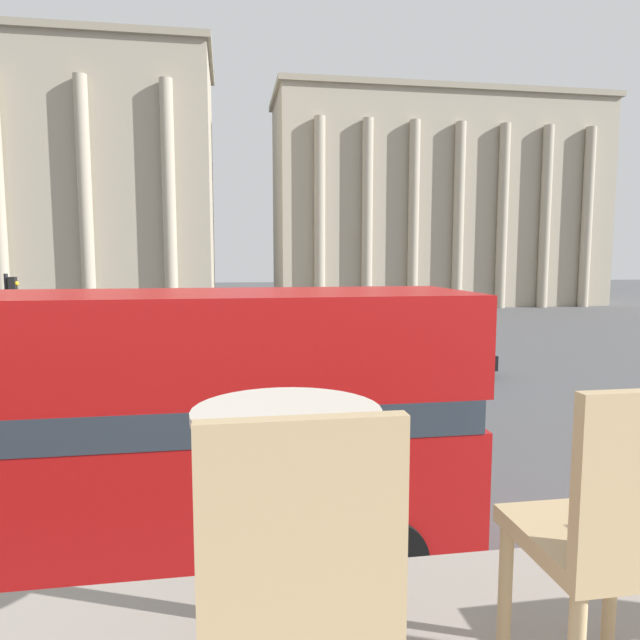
% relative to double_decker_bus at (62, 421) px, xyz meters
% --- Properties ---
extents(double_decker_bus, '(11.27, 2.64, 3.97)m').
position_rel_double_decker_bus_xyz_m(double_decker_bus, '(0.00, 0.00, 0.00)').
color(double_decker_bus, black).
rests_on(double_decker_bus, ground_plane).
extents(cafe_dining_table, '(0.60, 0.60, 0.73)m').
position_rel_double_decker_bus_xyz_m(cafe_dining_table, '(2.44, -6.23, 1.54)').
color(cafe_dining_table, '#2D2D30').
rests_on(cafe_dining_table, cafe_floor_slab).
extents(cafe_chair_0, '(0.40, 0.40, 0.91)m').
position_rel_double_decker_bus_xyz_m(cafe_chair_0, '(2.39, -6.85, 1.52)').
color(cafe_chair_0, tan).
rests_on(cafe_chair_0, cafe_floor_slab).
extents(cafe_chair_1, '(0.40, 0.40, 0.91)m').
position_rel_double_decker_bus_xyz_m(cafe_chair_1, '(3.21, -6.76, 1.52)').
color(cafe_chair_1, tan).
rests_on(cafe_chair_1, cafe_floor_slab).
extents(plaza_building_left, '(27.95, 11.81, 19.76)m').
position_rel_double_decker_bus_xyz_m(plaza_building_left, '(-12.59, 38.58, 7.65)').
color(plaza_building_left, '#A39984').
rests_on(plaza_building_left, ground_plane).
extents(plaza_building_right, '(30.71, 11.30, 19.06)m').
position_rel_double_decker_bus_xyz_m(plaza_building_right, '(21.84, 44.34, 7.29)').
color(plaza_building_right, '#A39984').
rests_on(plaza_building_right, ground_plane).
extents(traffic_light_near, '(0.42, 0.24, 3.45)m').
position_rel_double_decker_bus_xyz_m(traffic_light_near, '(-1.75, 4.61, 0.03)').
color(traffic_light_near, black).
rests_on(traffic_light_near, ground_plane).
extents(traffic_light_mid, '(0.42, 0.24, 3.95)m').
position_rel_double_decker_bus_xyz_m(traffic_light_mid, '(-4.32, 10.61, 0.34)').
color(traffic_light_mid, black).
rests_on(traffic_light_mid, ground_plane).
extents(car_black, '(4.20, 1.93, 1.35)m').
position_rel_double_decker_bus_xyz_m(car_black, '(9.79, 12.08, -1.54)').
color(car_black, black).
rests_on(car_black, ground_plane).
extents(car_maroon, '(4.20, 1.93, 1.35)m').
position_rel_double_decker_bus_xyz_m(car_maroon, '(9.54, 22.97, -1.54)').
color(car_maroon, black).
rests_on(car_maroon, ground_plane).
extents(pedestrian_red, '(0.32, 0.32, 1.64)m').
position_rel_double_decker_bus_xyz_m(pedestrian_red, '(2.28, 10.24, -1.30)').
color(pedestrian_red, '#282B33').
rests_on(pedestrian_red, ground_plane).
extents(pedestrian_black, '(0.32, 0.32, 1.81)m').
position_rel_double_decker_bus_xyz_m(pedestrian_black, '(-2.97, 25.89, -1.18)').
color(pedestrian_black, '#282B33').
rests_on(pedestrian_black, ground_plane).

